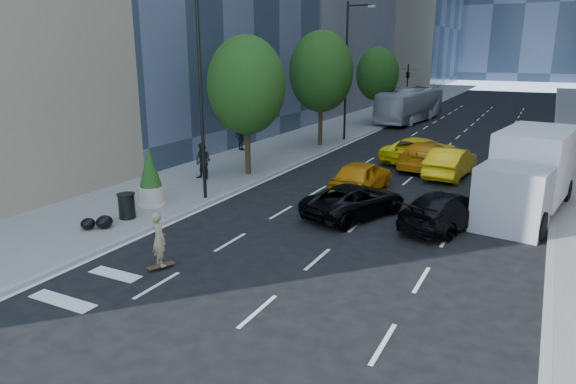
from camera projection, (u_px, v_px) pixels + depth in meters
The scene contains 22 objects.
ground at pixel (291, 254), 17.74m from camera, with size 160.00×160.00×0.00m, color black.
sidewalk_left at pixel (350, 125), 47.40m from camera, with size 6.00×120.00×0.15m, color slate.
lamp_near at pixel (203, 74), 22.38m from camera, with size 2.13×0.22×10.00m.
lamp_far at pixel (349, 64), 37.82m from camera, with size 2.13×0.22×10.00m.
tree_near at pixel (246, 86), 27.28m from camera, with size 4.20×4.20×7.46m.
tree_mid at pixel (321, 72), 35.77m from camera, with size 4.50×4.50×7.99m.
tree_far at pixel (377, 74), 47.11m from camera, with size 3.90×3.90×6.92m.
traffic_signal at pixel (408, 75), 53.73m from camera, with size 2.48×0.53×5.20m.
skateboarder at pixel (159, 243), 16.33m from camera, with size 0.66×0.43×1.80m, color #887C55.
black_sedan_lincoln at pixel (355, 200), 21.63m from camera, with size 2.28×4.94×1.37m, color black.
black_sedan_mercedes at pixel (446, 210), 20.26m from camera, with size 2.03×5.01×1.45m, color black.
taxi_a at pixel (362, 176), 25.25m from camera, with size 1.90×4.73×1.61m, color orange.
taxi_b at pixel (451, 162), 28.30m from camera, with size 1.73×4.97×1.64m, color yellow.
taxi_c at pixel (421, 150), 31.83m from camera, with size 2.62×5.68×1.58m, color yellow.
taxi_d at pixel (427, 155), 30.31m from camera, with size 2.22×5.46×1.59m, color orange.
city_bus at pixel (410, 105), 49.70m from camera, with size 2.74×11.72×3.27m, color silver.
box_truck at pixel (529, 173), 21.72m from camera, with size 3.75×7.67×3.52m.
pedestrian_a at pixel (203, 161), 27.13m from camera, with size 0.94×0.73×1.93m, color black.
pedestrian_b at pixel (241, 138), 34.98m from camera, with size 0.98×0.41×1.68m, color black.
trash_can at pixel (127, 206), 20.93m from camera, with size 0.67×0.67×1.00m, color black.
planter_shrub at pixel (150, 178), 22.50m from camera, with size 1.08×1.08×2.60m.
garbage_bags at pixel (98, 223), 19.76m from camera, with size 1.04×1.00×0.51m.
Camera 1 is at (7.41, -14.76, 6.84)m, focal length 32.00 mm.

